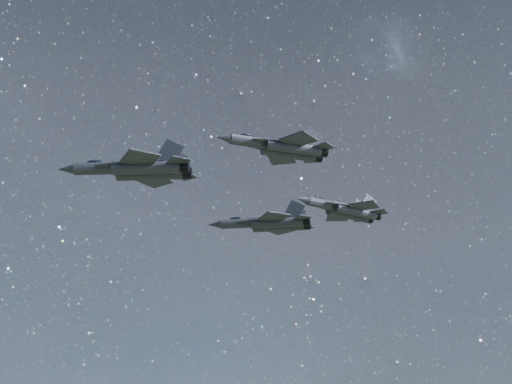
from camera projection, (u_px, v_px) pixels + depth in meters
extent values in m
cylinder|color=#2D3038|center=(104.00, 168.00, 80.12)|extent=(8.08, 4.06, 1.68)
cone|color=#2D3038|center=(66.00, 169.00, 80.41)|extent=(2.92, 2.23, 1.50)
ellipsoid|color=black|center=(95.00, 163.00, 80.48)|extent=(2.78, 1.87, 0.83)
cube|color=#2D3038|center=(145.00, 168.00, 79.79)|extent=(8.88, 4.27, 1.40)
cylinder|color=#2D3038|center=(146.00, 168.00, 78.59)|extent=(9.10, 4.39, 1.68)
cylinder|color=#2D3038|center=(150.00, 174.00, 80.60)|extent=(9.10, 4.39, 1.68)
cylinder|color=black|center=(184.00, 167.00, 78.32)|extent=(1.81, 1.90, 1.55)
cylinder|color=black|center=(186.00, 173.00, 80.32)|extent=(1.81, 1.90, 1.55)
cube|color=#2D3038|center=(115.00, 165.00, 78.62)|extent=(5.46, 3.75, 0.13)
cube|color=#2D3038|center=(121.00, 173.00, 81.32)|extent=(5.69, 1.86, 0.13)
cube|color=#2D3038|center=(140.00, 158.00, 76.27)|extent=(5.08, 5.47, 0.21)
cube|color=#2D3038|center=(153.00, 180.00, 83.10)|extent=(6.16, 6.10, 0.21)
cube|color=#2D3038|center=(179.00, 161.00, 77.11)|extent=(2.97, 3.14, 0.16)
cube|color=#2D3038|center=(185.00, 176.00, 81.73)|extent=(3.65, 3.63, 0.16)
cube|color=#2D3038|center=(170.00, 152.00, 78.89)|extent=(3.51, 1.60, 3.82)
cube|color=#2D3038|center=(174.00, 160.00, 81.40)|extent=(3.68, 1.03, 3.82)
cylinder|color=#2D3038|center=(244.00, 223.00, 107.52)|extent=(8.18, 4.75, 1.72)
cone|color=#2D3038|center=(215.00, 225.00, 108.23)|extent=(3.04, 2.45, 1.54)
ellipsoid|color=black|center=(236.00, 219.00, 107.99)|extent=(2.87, 2.08, 0.85)
cube|color=#2D3038|center=(275.00, 222.00, 106.73)|extent=(8.97, 5.03, 1.43)
cylinder|color=#2D3038|center=(277.00, 223.00, 105.48)|extent=(9.20, 5.18, 1.72)
cylinder|color=#2D3038|center=(278.00, 227.00, 107.51)|extent=(9.20, 5.18, 1.72)
cylinder|color=black|center=(306.00, 222.00, 104.80)|extent=(1.94, 2.02, 1.59)
cylinder|color=black|center=(307.00, 225.00, 106.84)|extent=(1.94, 2.02, 1.59)
cube|color=#2D3038|center=(253.00, 221.00, 105.83)|extent=(5.43, 4.20, 0.13)
cube|color=#2D3038|center=(256.00, 226.00, 108.58)|extent=(5.86, 2.36, 0.13)
cube|color=#2D3038|center=(274.00, 217.00, 103.14)|extent=(4.89, 5.34, 0.22)
cube|color=#2D3038|center=(279.00, 230.00, 110.07)|extent=(6.28, 6.15, 0.22)
cube|color=#2D3038|center=(303.00, 218.00, 103.61)|extent=(2.86, 3.05, 0.17)
cube|color=#2D3038|center=(305.00, 227.00, 108.30)|extent=(3.73, 3.68, 0.17)
cube|color=#2D3038|center=(295.00, 210.00, 105.53)|extent=(3.48, 1.93, 3.92)
cube|color=#2D3038|center=(296.00, 215.00, 108.08)|extent=(3.70, 1.36, 3.92)
cylinder|color=#2D3038|center=(255.00, 142.00, 73.42)|extent=(6.37, 1.76, 1.33)
cone|color=#2D3038|center=(223.00, 138.00, 72.20)|extent=(2.12, 1.33, 1.19)
ellipsoid|color=black|center=(247.00, 137.00, 73.34)|extent=(2.08, 1.03, 0.65)
cube|color=#2D3038|center=(289.00, 148.00, 74.73)|extent=(7.04, 1.76, 1.11)
cylinder|color=#2D3038|center=(294.00, 148.00, 73.94)|extent=(7.22, 1.82, 1.33)
cylinder|color=#2D3038|center=(289.00, 153.00, 75.45)|extent=(7.22, 1.82, 1.33)
cylinder|color=black|center=(323.00, 152.00, 75.11)|extent=(1.19, 1.30, 1.22)
cylinder|color=black|center=(317.00, 157.00, 76.62)|extent=(1.19, 1.30, 1.22)
cube|color=#2D3038|center=(270.00, 141.00, 72.82)|extent=(4.50, 1.47, 0.10)
cube|color=#2D3038|center=(264.00, 149.00, 74.86)|extent=(4.51, 2.05, 0.10)
cube|color=#2D3038|center=(299.00, 140.00, 72.14)|extent=(4.76, 4.86, 0.17)
cube|color=#2D3038|center=(282.00, 158.00, 77.26)|extent=(4.57, 4.75, 0.17)
cube|color=#2D3038|center=(324.00, 147.00, 74.09)|extent=(2.81, 2.86, 0.13)
cube|color=#2D3038|center=(311.00, 159.00, 77.55)|extent=(2.69, 2.77, 0.13)
cube|color=#2D3038|center=(312.00, 138.00, 75.06)|extent=(2.96, 0.43, 3.03)
cube|color=#2D3038|center=(306.00, 145.00, 76.94)|extent=(2.94, 0.58, 3.03)
cylinder|color=#2D3038|center=(325.00, 204.00, 92.00)|extent=(6.99, 3.39, 1.45)
cone|color=#2D3038|center=(302.00, 199.00, 89.81)|extent=(2.51, 1.89, 1.30)
ellipsoid|color=black|center=(319.00, 199.00, 91.70)|extent=(2.40, 1.58, 0.71)
cube|color=#2D3038|center=(350.00, 210.00, 94.35)|extent=(7.68, 3.56, 1.21)
cylinder|color=#2D3038|center=(356.00, 211.00, 93.64)|extent=(7.88, 3.66, 1.45)
cylinder|color=#2D3038|center=(348.00, 215.00, 95.12)|extent=(7.88, 3.66, 1.45)
cylinder|color=black|center=(376.00, 216.00, 95.74)|extent=(1.54, 1.63, 1.34)
cylinder|color=black|center=(368.00, 219.00, 97.21)|extent=(1.54, 1.63, 1.34)
cube|color=#2D3038|center=(339.00, 205.00, 91.78)|extent=(4.90, 1.52, 0.11)
cube|color=#2D3038|center=(329.00, 209.00, 93.77)|extent=(4.74, 3.17, 0.11)
cube|color=#2D3038|center=(364.00, 206.00, 91.84)|extent=(5.32, 5.28, 0.19)
cube|color=#2D3038|center=(338.00, 217.00, 96.87)|extent=(4.44, 4.77, 0.19)
cube|color=#2D3038|center=(379.00, 212.00, 94.66)|extent=(3.15, 3.14, 0.14)
cube|color=#2D3038|center=(361.00, 219.00, 98.06)|extent=(2.60, 2.74, 0.14)
cube|color=#2D3038|center=(369.00, 203.00, 95.40)|extent=(3.19, 0.83, 3.30)
cube|color=#2D3038|center=(359.00, 207.00, 97.25)|extent=(3.05, 1.33, 3.30)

